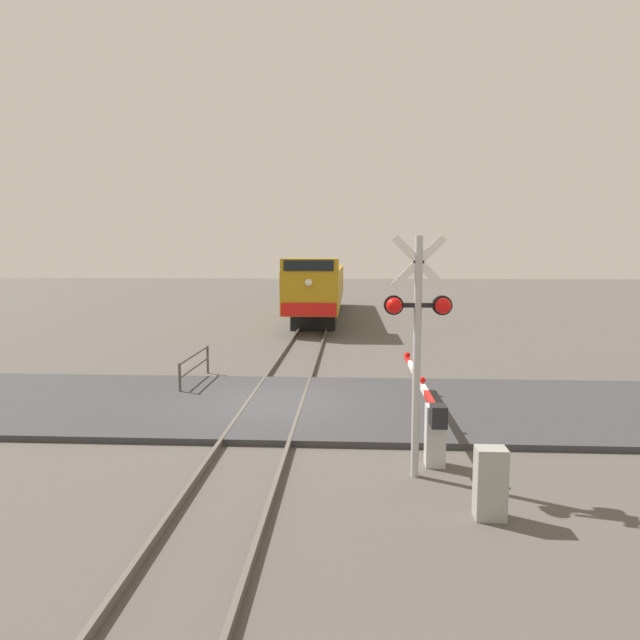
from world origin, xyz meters
TOP-DOWN VIEW (x-y plane):
  - ground_plane at (0.00, 0.00)m, footprint 160.00×160.00m
  - rail_track_left at (-0.72, 0.00)m, footprint 0.08×80.00m
  - rail_track_right at (0.72, 0.00)m, footprint 0.08×80.00m
  - road_surface at (0.00, 0.00)m, footprint 36.00×6.05m
  - locomotive at (0.00, 21.08)m, footprint 2.77×19.14m
  - crossing_signal at (3.14, -4.42)m, footprint 1.18×0.33m
  - crossing_gate at (3.58, -3.00)m, footprint 0.36×6.30m
  - utility_cabinet at (4.09, -5.97)m, footprint 0.46×0.34m
  - guard_railing at (-2.82, 2.52)m, footprint 0.08×3.15m

SIDE VIEW (x-z plane):
  - ground_plane at x=0.00m, z-range 0.00..0.00m
  - road_surface at x=0.00m, z-range 0.00..0.14m
  - rail_track_left at x=-0.72m, z-range 0.00..0.15m
  - rail_track_right at x=0.72m, z-range 0.00..0.15m
  - utility_cabinet at x=4.09m, z-range 0.00..1.10m
  - guard_railing at x=-2.82m, z-range 0.16..1.11m
  - crossing_gate at x=3.58m, z-range 0.17..1.44m
  - locomotive at x=0.00m, z-range 0.08..3.87m
  - crossing_signal at x=3.14m, z-range 0.55..4.87m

